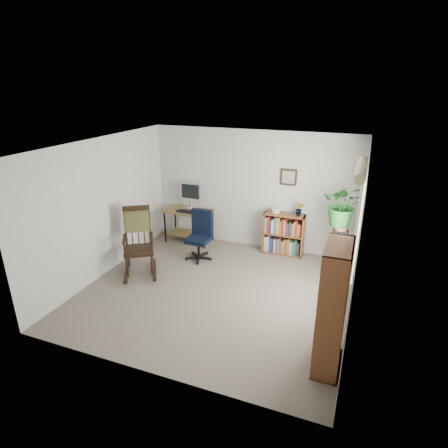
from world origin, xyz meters
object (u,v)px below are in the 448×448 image
at_px(rocking_chair, 138,242).
at_px(office_chair, 198,236).
at_px(tall_bookshelf, 332,308).
at_px(desk, 189,226).
at_px(low_bookshelf, 283,234).

bearing_deg(rocking_chair, office_chair, 17.90).
xyz_separation_m(rocking_chair, tall_bookshelf, (3.43, -1.18, 0.18)).
xyz_separation_m(desk, office_chair, (0.55, -0.71, 0.13)).
bearing_deg(low_bookshelf, tall_bookshelf, -67.43).
distance_m(desk, rocking_chair, 1.63).
distance_m(desk, office_chair, 0.91).
bearing_deg(office_chair, low_bookshelf, 28.60).
relative_size(desk, tall_bookshelf, 0.61).
xyz_separation_m(desk, low_bookshelf, (2.02, 0.12, 0.07)).
bearing_deg(low_bookshelf, rocking_chair, -142.35).
bearing_deg(desk, tall_bookshelf, -40.73).
bearing_deg(tall_bookshelf, low_bookshelf, 112.57).
bearing_deg(tall_bookshelf, rocking_chair, 161.03).
xyz_separation_m(office_chair, low_bookshelf, (1.47, 0.83, -0.07)).
height_order(desk, rocking_chair, rocking_chair).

